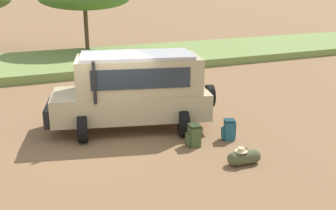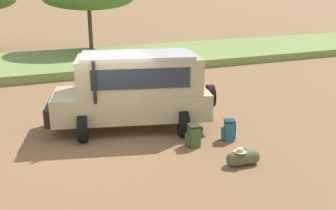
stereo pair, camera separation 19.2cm
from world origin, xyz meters
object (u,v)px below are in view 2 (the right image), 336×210
duffel_bag_low_black_case (243,158)px  backpack_cluster_center (193,136)px  backpack_beside_front_wheel (229,130)px  safari_vehicle (135,89)px

duffel_bag_low_black_case → backpack_cluster_center: bearing=111.5°
backpack_beside_front_wheel → backpack_cluster_center: size_ratio=0.99×
safari_vehicle → backpack_beside_front_wheel: safari_vehicle is taller
backpack_beside_front_wheel → safari_vehicle: bearing=136.3°
backpack_beside_front_wheel → duffel_bag_low_black_case: size_ratio=0.68×
safari_vehicle → backpack_beside_front_wheel: size_ratio=8.57×
safari_vehicle → backpack_cluster_center: 2.56m
safari_vehicle → backpack_beside_front_wheel: (2.23, -2.13, -0.98)m
safari_vehicle → duffel_bag_low_black_case: safari_vehicle is taller
backpack_cluster_center → duffel_bag_low_black_case: backpack_cluster_center is taller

